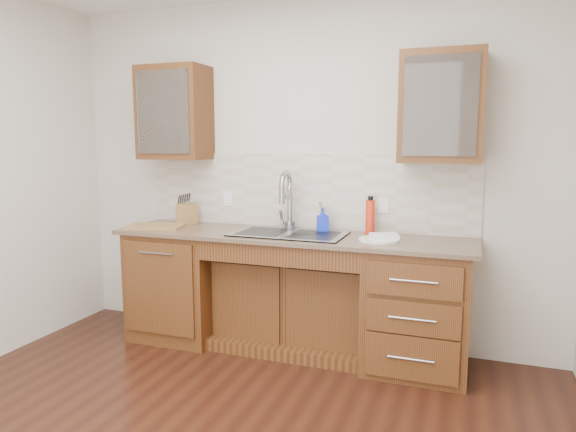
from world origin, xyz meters
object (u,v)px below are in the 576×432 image
(soap_bottle, at_px, (323,220))
(water_bottle, at_px, (370,217))
(cutting_board, at_px, (155,226))
(plate, at_px, (379,240))
(knife_block, at_px, (187,214))

(soap_bottle, xyz_separation_m, water_bottle, (0.36, 0.03, 0.04))
(soap_bottle, relative_size, cutting_board, 0.43)
(plate, xyz_separation_m, cutting_board, (-1.79, -0.06, 0.00))
(water_bottle, bearing_deg, knife_block, -178.03)
(cutting_board, bearing_deg, water_bottle, 9.94)
(plate, distance_m, cutting_board, 1.79)
(water_bottle, distance_m, cutting_board, 1.71)
(soap_bottle, distance_m, plate, 0.52)
(soap_bottle, xyz_separation_m, cutting_board, (-1.32, -0.26, -0.08))
(water_bottle, relative_size, plate, 0.90)
(water_bottle, height_order, cutting_board, water_bottle)
(water_bottle, height_order, plate, water_bottle)
(water_bottle, relative_size, knife_block, 1.47)
(soap_bottle, height_order, cutting_board, soap_bottle)
(plate, relative_size, cutting_board, 0.66)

